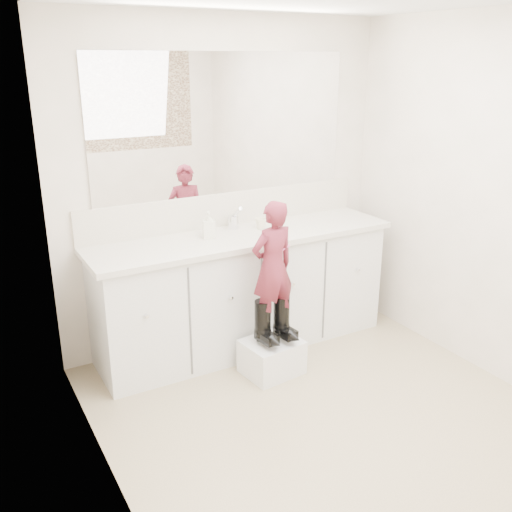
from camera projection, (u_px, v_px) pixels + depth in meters
floor at (340, 427)px, 3.41m from camera, size 3.00×3.00×0.00m
wall_back at (225, 185)px, 4.25m from camera, size 2.60×0.00×2.60m
wall_left at (108, 281)px, 2.42m from camera, size 0.00×3.00×3.00m
vanity_cabinet at (243, 293)px, 4.28m from camera, size 2.20×0.55×0.85m
countertop at (244, 237)px, 4.12m from camera, size 2.28×0.58×0.04m
backsplash at (226, 209)px, 4.30m from camera, size 2.28×0.03×0.25m
mirror at (225, 125)px, 4.10m from camera, size 2.00×0.02×1.00m
faucet at (233, 222)px, 4.24m from camera, size 0.08×0.08×0.10m
cup at (261, 223)px, 4.24m from camera, size 0.09×0.09×0.08m
soap_bottle at (209, 225)px, 4.01m from camera, size 0.11×0.11×0.19m
step_stool at (272, 357)px, 3.98m from camera, size 0.41×0.36×0.24m
boot_left at (263, 323)px, 3.85m from camera, size 0.14×0.22×0.32m
boot_right at (281, 318)px, 3.92m from camera, size 0.14×0.22×0.32m
toddler at (273, 267)px, 3.76m from camera, size 0.35×0.25×0.90m
toothbrush at (282, 251)px, 3.76m from camera, size 0.14×0.03×0.06m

